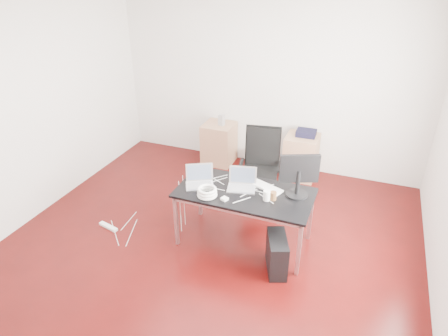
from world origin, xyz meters
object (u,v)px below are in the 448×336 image
(office_chair, at_px, (261,163))
(filing_cabinet_right, at_px, (301,157))
(filing_cabinet_left, at_px, (219,143))
(desk, at_px, (245,196))
(pc_tower, at_px, (277,254))

(office_chair, distance_m, filing_cabinet_right, 1.04)
(office_chair, bearing_deg, filing_cabinet_left, 127.12)
(office_chair, height_order, filing_cabinet_right, office_chair)
(filing_cabinet_left, bearing_deg, office_chair, -42.53)
(desk, xyz_separation_m, filing_cabinet_right, (0.30, 1.94, -0.33))
(filing_cabinet_right, relative_size, pc_tower, 1.56)
(office_chair, distance_m, pc_tower, 1.53)
(filing_cabinet_right, bearing_deg, filing_cabinet_left, 180.00)
(office_chair, distance_m, filing_cabinet_left, 1.40)
(pc_tower, bearing_deg, filing_cabinet_right, 73.81)
(desk, relative_size, pc_tower, 3.56)
(filing_cabinet_right, bearing_deg, desk, -98.83)
(desk, distance_m, filing_cabinet_right, 1.99)
(filing_cabinet_left, xyz_separation_m, filing_cabinet_right, (1.41, 0.00, 0.00))
(desk, relative_size, filing_cabinet_right, 2.29)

